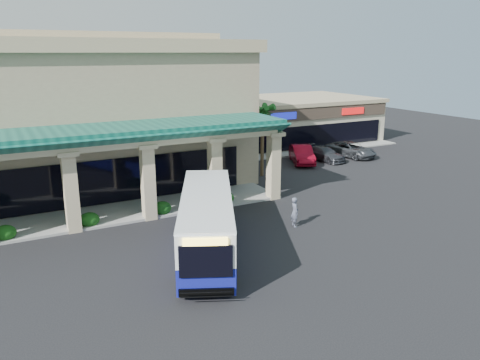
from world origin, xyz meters
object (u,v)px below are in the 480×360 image
pedestrian (295,212)px  transit_bus (207,224)px  car_white (302,154)px  car_red (324,154)px  car_gray (351,149)px

pedestrian → transit_bus: bearing=110.5°
car_white → car_red: size_ratio=1.10×
pedestrian → car_red: pedestrian is taller
transit_bus → car_red: (18.46, 14.10, -0.87)m
transit_bus → car_gray: transit_bus is taller
pedestrian → car_white: 16.61m
pedestrian → car_gray: (15.77, 13.35, -0.17)m
transit_bus → car_gray: size_ratio=2.09×
car_red → car_gray: car_gray is taller
pedestrian → car_white: bearing=-24.6°
car_gray → transit_bus: bearing=-157.7°
pedestrian → car_white: pedestrian is taller
transit_bus → car_white: 21.40m
car_red → pedestrian: bearing=-141.8°
transit_bus → pedestrian: (6.06, 0.91, -0.64)m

